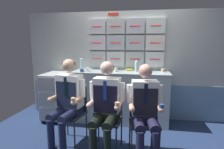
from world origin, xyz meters
name	(u,v)px	position (x,y,z in m)	size (l,w,h in m)	color
galley_bulkhead	(127,65)	(0.00, 1.37, 1.09)	(4.20, 0.14, 2.15)	#B5BCB7
galley_counter	(120,97)	(-0.10, 1.09, 0.50)	(1.84, 0.53, 0.99)	#A3B3B6
service_trolley	(56,95)	(-1.41, 0.99, 0.50)	(0.40, 0.65, 0.94)	black
folding_chair_left	(73,107)	(-0.74, 0.25, 0.54)	(0.47, 0.47, 0.86)	#2D2D33
crew_member_left	(67,99)	(-0.77, 0.09, 0.73)	(0.52, 0.67, 1.30)	black
folding_chair_right	(108,112)	(-0.16, 0.14, 0.54)	(0.42, 0.43, 0.86)	#2D2D33
crew_member_right	(106,104)	(-0.17, -0.02, 0.72)	(0.50, 0.63, 1.29)	black
folding_chair_near_trolley	(143,115)	(0.34, 0.13, 0.54)	(0.45, 0.45, 0.86)	#2D2D33
crew_member_near_trolley	(145,108)	(0.37, -0.03, 0.70)	(0.49, 0.63, 1.26)	black
water_bottle_clear	(82,64)	(-0.87, 1.09, 1.12)	(0.06, 0.06, 0.28)	silver
water_bottle_tall	(136,66)	(0.19, 1.14, 1.10)	(0.06, 0.06, 0.23)	#ADDAE2
paper_cup_tan	(163,70)	(0.69, 1.20, 1.03)	(0.08, 0.08, 0.06)	tan
espresso_cup_small	(116,70)	(-0.19, 1.07, 1.03)	(0.06, 0.06, 0.07)	silver
coffee_cup_white	(82,70)	(-0.83, 0.95, 1.02)	(0.07, 0.07, 0.06)	navy
coffee_cup_spare	(87,69)	(-0.74, 1.01, 1.03)	(0.06, 0.06, 0.07)	white
snack_banana	(129,70)	(0.05, 1.22, 1.01)	(0.17, 0.10, 0.04)	yellow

